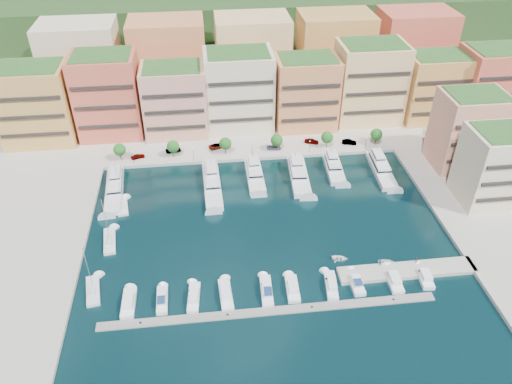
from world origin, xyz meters
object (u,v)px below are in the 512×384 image
Objects in this scene: cruiser_1 at (162,300)px; sailboat_1 at (110,241)px; yacht_0 at (115,187)px; car_0 at (138,156)px; tree_4 at (327,137)px; yacht_4 at (298,174)px; cruiser_8 at (393,280)px; person_1 at (416,260)px; cruiser_3 at (226,295)px; yacht_3 at (255,173)px; car_3 at (274,147)px; tree_5 at (376,134)px; tender_0 at (340,258)px; sailboat_2 at (123,207)px; car_2 at (217,146)px; cruiser_0 at (129,303)px; car_4 at (312,141)px; lamppost_3 at (310,145)px; tree_0 at (120,150)px; person_0 at (380,262)px; car_5 at (349,142)px; lamppost_1 at (193,152)px; tree_3 at (277,140)px; lamppost_0 at (133,155)px; tree_1 at (173,146)px; yacht_2 at (212,182)px; cruiser_9 at (425,277)px; tree_2 at (225,143)px; cruiser_4 at (267,291)px; cruiser_2 at (194,297)px; cruiser_6 at (331,285)px; tender_2 at (386,262)px; lamppost_2 at (252,148)px; yacht_5 at (334,167)px; yacht_6 at (381,167)px.

sailboat_1 is at bearing 122.78° from cruiser_1.
yacht_0 is 5.34× the size of car_0.
yacht_4 is (-11.57, -13.91, -3.65)m from tree_4.
cruiser_8 is 8.01m from person_1.
tree_4 reaches higher than cruiser_3.
car_3 is at bearing 59.94° from yacht_3.
tree_5 is 55.48m from tender_0.
cruiser_3 is at bearing -53.82° from sailboat_2.
person_1 is at bearing -160.79° from car_2.
cruiser_0 is 1.79× the size of car_4.
lamppost_3 is at bearing -159.03° from tree_4.
tree_0 is 3.15× the size of person_0.
yacht_0 is 40.13m from yacht_3.
car_2 is 42.39m from car_5.
lamppost_1 is 0.90× the size of car_5.
lamppost_0 is at bearing -177.01° from tree_3.
tree_1 is 27.18m from sailboat_2.
cruiser_9 is (46.20, -42.87, -0.66)m from yacht_2.
cruiser_4 is at bearing -85.08° from tree_2.
cruiser_6 is (30.44, -0.00, -0.00)m from cruiser_2.
tree_4 is 0.27× the size of yacht_4.
yacht_2 is at bearing 17.92° from sailboat_2.
sailboat_1 reaches higher than tender_2.
tree_0 reaches higher than lamppost_2.
cruiser_3 is 43.30m from sailboat_2.
lamppost_3 is 11.17m from yacht_5.
car_3 is (-0.64, 0.99, -3.08)m from tree_3.
cruiser_0 is 13.91m from cruiser_2.
yacht_4 is 5.41× the size of tender_2.
cruiser_0 is (-14.83, -55.79, -3.28)m from lamppost_1.
tree_2 is at bearing 38.64° from tender_2.
yacht_6 is 42.12m from tender_0.
yacht_6 is at bearing -48.42° from person_0.
lamppost_0 is at bearing 113.29° from cruiser_3.
sailboat_2 reaches higher than cruiser_9.
car_4 reaches higher than cruiser_9.
tender_0 is (53.21, -26.53, 0.07)m from sailboat_2.
yacht_2 is 59.71m from person_1.
tree_0 is at bearing 102.85° from car_3.
tree_1 is 49.10m from yacht_5.
lamppost_3 is 0.24× the size of yacht_3.
tree_2 is 35.78m from yacht_0.
tree_3 reaches higher than lamppost_2.
cruiser_3 is 2.33× the size of tender_2.
yacht_0 is at bearing -151.20° from lamppost_1.
tree_5 reaches higher than tender_0.
yacht_5 is at bearing 171.80° from yacht_6.
tree_1 reaches higher than person_0.
yacht_0 is 4.82× the size of car_5.
tender_2 is at bearing -38.75° from lamppost_0.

